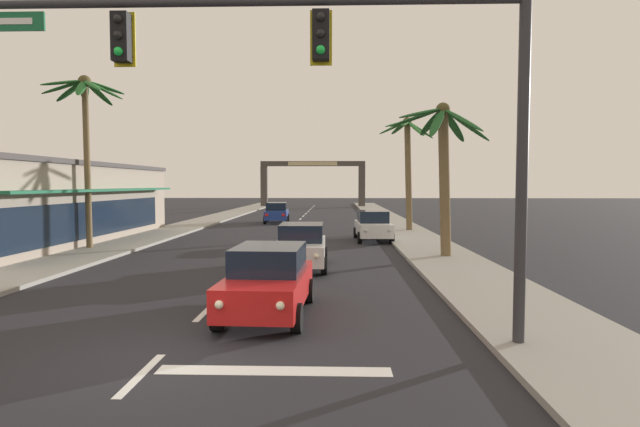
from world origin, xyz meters
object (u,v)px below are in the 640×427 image
traffic_signal_mast (330,71)px  sedan_oncoming_far (277,212)px  palm_right_third (408,154)px  sedan_lead_at_stop_bar (269,280)px  sedan_third_in_queue (301,246)px  palm_left_second (86,115)px  sedan_parked_nearest_kerb (373,225)px  storefront_strip_left (26,203)px  palm_right_second (443,152)px  town_gateway_arch (313,177)px

traffic_signal_mast → sedan_oncoming_far: bearing=98.4°
palm_right_third → sedan_lead_at_stop_bar: bearing=-106.1°
traffic_signal_mast → sedan_oncoming_far: size_ratio=2.56×
sedan_lead_at_stop_bar → sedan_oncoming_far: 30.08m
sedan_lead_at_stop_bar → palm_right_third: bearing=73.9°
sedan_third_in_queue → palm_left_second: 12.94m
traffic_signal_mast → sedan_third_in_queue: size_ratio=2.58×
sedan_oncoming_far → palm_right_third: palm_right_third is taller
palm_left_second → sedan_oncoming_far: bearing=68.7°
traffic_signal_mast → sedan_parked_nearest_kerb: (2.19, 19.16, -4.46)m
sedan_parked_nearest_kerb → storefront_strip_left: (-18.23, -2.66, 1.33)m
palm_right_second → sedan_lead_at_stop_bar: bearing=-122.4°
palm_left_second → town_gateway_arch: (8.63, 47.89, -2.28)m
palm_left_second → palm_right_second: size_ratio=1.26×
traffic_signal_mast → storefront_strip_left: 23.22m
sedan_third_in_queue → town_gateway_arch: size_ratio=0.31×
sedan_oncoming_far → sedan_parked_nearest_kerb: bearing=-62.2°
sedan_parked_nearest_kerb → palm_right_third: (2.66, 5.41, 4.35)m
palm_left_second → palm_right_second: 16.67m
palm_right_third → town_gateway_arch: (-7.98, 37.73, -1.04)m
palm_left_second → town_gateway_arch: 48.71m
traffic_signal_mast → town_gateway_arch: traffic_signal_mast is taller
sedan_lead_at_stop_bar → sedan_third_in_queue: 7.04m
palm_left_second → palm_right_third: size_ratio=1.10×
palm_right_second → storefront_strip_left: palm_right_second is taller
palm_left_second → storefront_strip_left: palm_left_second is taller
town_gateway_arch → sedan_third_in_queue: bearing=-87.9°
sedan_third_in_queue → palm_right_second: size_ratio=0.68×
palm_right_second → palm_right_third: bearing=89.0°
town_gateway_arch → palm_right_third: bearing=-78.1°
traffic_signal_mast → town_gateway_arch: 62.39m
storefront_strip_left → town_gateway_arch: size_ratio=1.42×
sedan_oncoming_far → palm_left_second: palm_left_second is taller
sedan_third_in_queue → sedan_lead_at_stop_bar: bearing=-92.7°
sedan_third_in_queue → town_gateway_arch: (-1.95, 52.82, 3.31)m
storefront_strip_left → palm_left_second: bearing=-26.0°
sedan_lead_at_stop_bar → palm_right_third: 23.43m
storefront_strip_left → town_gateway_arch: 47.63m
sedan_lead_at_stop_bar → storefront_strip_left: bearing=135.9°
sedan_lead_at_stop_bar → sedan_parked_nearest_kerb: size_ratio=1.00×
traffic_signal_mast → sedan_parked_nearest_kerb: bearing=83.5°
palm_left_second → town_gateway_arch: bearing=79.8°
sedan_lead_at_stop_bar → palm_left_second: (-10.25, 11.97, 5.59)m
palm_left_second → sedan_third_in_queue: bearing=-25.0°
sedan_parked_nearest_kerb → palm_right_second: palm_right_second is taller
sedan_third_in_queue → palm_right_second: bearing=24.4°
sedan_lead_at_stop_bar → storefront_strip_left: 20.25m
sedan_third_in_queue → traffic_signal_mast: bearing=-82.9°
sedan_oncoming_far → storefront_strip_left: storefront_strip_left is taller
town_gateway_arch → palm_left_second: bearing=-100.2°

